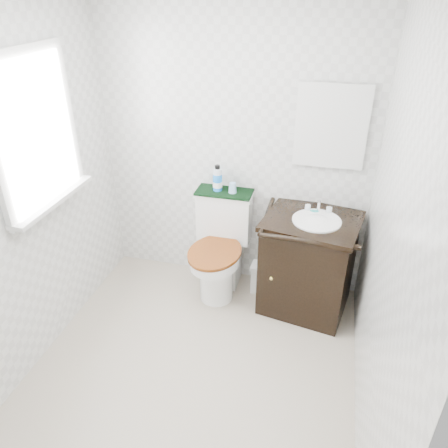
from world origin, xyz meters
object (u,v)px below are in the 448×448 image
at_px(trash_bin, 262,278).
at_px(mouthwash_bottle, 217,179).
at_px(cup, 233,188).
at_px(toilet, 221,251).
at_px(vanity, 308,262).

bearing_deg(trash_bin, mouthwash_bottle, 167.01).
bearing_deg(cup, toilet, -121.60).
bearing_deg(toilet, vanity, -4.74).
xyz_separation_m(toilet, mouthwash_bottle, (-0.06, 0.13, 0.60)).
xyz_separation_m(toilet, cup, (0.07, 0.12, 0.55)).
bearing_deg(toilet, cup, 58.40).
height_order(toilet, mouthwash_bottle, mouthwash_bottle).
xyz_separation_m(toilet, trash_bin, (0.36, 0.03, -0.24)).
bearing_deg(mouthwash_bottle, vanity, -13.59).
distance_m(toilet, vanity, 0.74).
relative_size(trash_bin, mouthwash_bottle, 1.25).
bearing_deg(mouthwash_bottle, cup, -6.27).
distance_m(trash_bin, cup, 0.84).
distance_m(toilet, mouthwash_bottle, 0.62).
relative_size(vanity, cup, 11.05).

